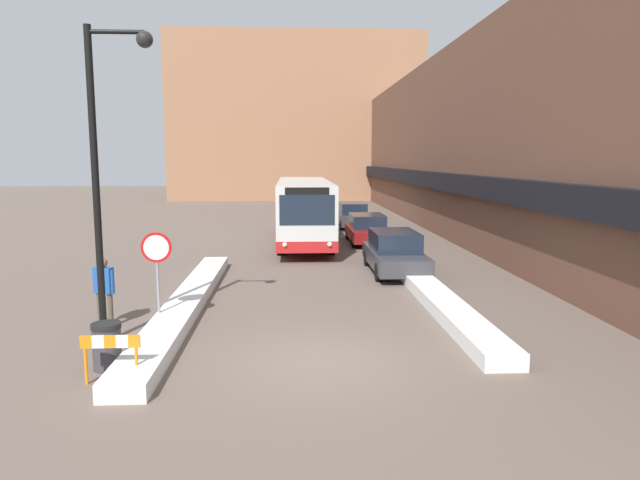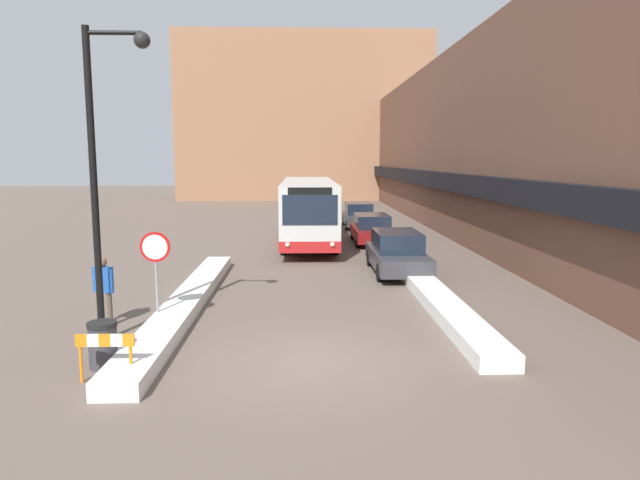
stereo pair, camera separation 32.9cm
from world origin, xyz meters
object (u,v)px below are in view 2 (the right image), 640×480
(parked_car_middle, at_px, (372,229))
(pedestrian, at_px, (103,285))
(city_bus, at_px, (308,209))
(construction_barricade, at_px, (105,348))
(parked_car_back, at_px, (359,215))
(street_lamp, at_px, (104,154))
(parked_car_front, at_px, (397,252))
(trash_bin, at_px, (103,345))
(stop_sign, at_px, (156,258))

(parked_car_middle, height_order, pedestrian, pedestrian)
(city_bus, height_order, construction_barricade, city_bus)
(parked_car_back, relative_size, pedestrian, 2.51)
(parked_car_back, height_order, street_lamp, street_lamp)
(parked_car_front, distance_m, parked_car_middle, 7.60)
(city_bus, distance_m, parked_car_front, 8.59)
(trash_bin, bearing_deg, parked_car_back, 72.40)
(parked_car_middle, xyz_separation_m, stop_sign, (-7.18, -14.15, 1.02))
(stop_sign, bearing_deg, street_lamp, -119.69)
(trash_bin, bearing_deg, stop_sign, 82.95)
(parked_car_front, relative_size, trash_bin, 4.97)
(city_bus, xyz_separation_m, trash_bin, (-4.35, -17.40, -1.23))
(parked_car_middle, bearing_deg, pedestrian, -121.23)
(parked_car_middle, distance_m, pedestrian, 16.46)
(city_bus, xyz_separation_m, stop_sign, (-3.99, -14.46, 0.04))
(city_bus, relative_size, street_lamp, 1.74)
(parked_car_back, relative_size, trash_bin, 4.62)
(stop_sign, height_order, pedestrian, stop_sign)
(parked_car_front, height_order, trash_bin, parked_car_front)
(city_bus, bearing_deg, parked_car_back, 63.41)
(city_bus, distance_m, parked_car_middle, 3.36)
(parked_car_back, relative_size, street_lamp, 0.62)
(parked_car_front, relative_size, construction_barricade, 4.29)
(parked_car_back, xyz_separation_m, pedestrian, (-8.53, -20.77, 0.30))
(trash_bin, distance_m, construction_barricade, 0.86)
(parked_car_front, xyz_separation_m, construction_barricade, (-7.23, -10.26, -0.10))
(parked_car_back, xyz_separation_m, construction_barricade, (-7.23, -24.56, -0.08))
(parked_car_front, height_order, parked_car_back, parked_car_front)
(pedestrian, xyz_separation_m, trash_bin, (0.99, -3.01, -0.57))
(parked_car_front, height_order, pedestrian, pedestrian)
(pedestrian, height_order, construction_barricade, pedestrian)
(parked_car_back, distance_m, construction_barricade, 25.60)
(city_bus, height_order, parked_car_back, city_bus)
(trash_bin, bearing_deg, city_bus, 75.96)
(parked_car_back, bearing_deg, parked_car_middle, -90.00)
(parked_car_back, bearing_deg, street_lamp, -109.66)
(street_lamp, bearing_deg, parked_car_back, 70.34)
(parked_car_front, height_order, construction_barricade, parked_car_front)
(street_lamp, bearing_deg, pedestrian, 115.88)
(parked_car_back, distance_m, street_lamp, 23.73)
(parked_car_back, bearing_deg, construction_barricade, -106.40)
(parked_car_middle, distance_m, construction_barricade, 19.27)
(stop_sign, bearing_deg, parked_car_front, 42.37)
(trash_bin, bearing_deg, parked_car_middle, 66.18)
(stop_sign, relative_size, construction_barricade, 2.18)
(pedestrian, bearing_deg, stop_sign, 14.37)
(pedestrian, xyz_separation_m, construction_barricade, (1.31, -3.79, -0.39))
(city_bus, relative_size, trash_bin, 12.87)
(parked_car_front, relative_size, street_lamp, 0.67)
(stop_sign, xyz_separation_m, street_lamp, (-0.71, -1.25, 2.56))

